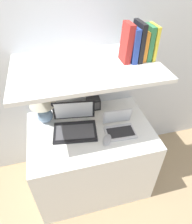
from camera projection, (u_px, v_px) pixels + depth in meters
ground_plane at (100, 210)px, 1.84m from camera, size 12.00×12.00×0.00m
wall_back at (78, 53)px, 1.63m from camera, size 6.00×0.05×2.40m
desk at (91, 157)px, 1.86m from camera, size 1.01×0.69×0.72m
back_riser at (82, 112)px, 1.97m from camera, size 1.01×0.04×1.22m
shelf at (87, 67)px, 1.35m from camera, size 1.01×0.62×0.03m
table_lamp at (42, 102)px, 1.59m from camera, size 0.21×0.21×0.31m
laptop_large at (75, 125)px, 1.61m from camera, size 0.38×0.33×0.22m
laptop_small at (119, 127)px, 1.60m from camera, size 0.25×0.21×0.17m
computer_mouse at (107, 140)px, 1.52m from camera, size 0.11×0.13×0.04m
router_box at (93, 104)px, 1.81m from camera, size 0.12×0.09×0.11m
book_yellow at (152, 42)px, 1.36m from camera, size 0.02×0.14×0.23m
book_green at (148, 43)px, 1.35m from camera, size 0.03×0.12×0.23m
book_orange at (143, 45)px, 1.35m from camera, size 0.03×0.12×0.20m
book_black at (138, 42)px, 1.33m from camera, size 0.03×0.16×0.26m
book_blue at (133, 44)px, 1.33m from camera, size 0.04×0.15×0.23m
book_red at (127, 43)px, 1.31m from camera, size 0.06×0.13×0.26m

